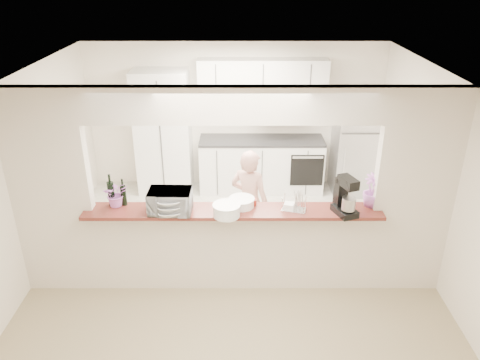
{
  "coord_description": "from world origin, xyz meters",
  "views": [
    {
      "loc": [
        0.08,
        -4.73,
        3.65
      ],
      "look_at": [
        0.08,
        0.3,
        1.3
      ],
      "focal_mm": 35.0,
      "sensor_mm": 36.0,
      "label": 1
    }
  ],
  "objects_px": {
    "toaster_oven": "(170,201)",
    "refrigerator": "(357,145)",
    "stand_mixer": "(345,197)",
    "person": "(250,202)"
  },
  "relations": [
    {
      "from": "toaster_oven",
      "to": "refrigerator",
      "type": "bearing_deg",
      "value": 46.33
    },
    {
      "from": "stand_mixer",
      "to": "person",
      "type": "distance_m",
      "value": 1.5
    },
    {
      "from": "toaster_oven",
      "to": "person",
      "type": "height_order",
      "value": "person"
    },
    {
      "from": "stand_mixer",
      "to": "refrigerator",
      "type": "bearing_deg",
      "value": 73.87
    },
    {
      "from": "refrigerator",
      "to": "toaster_oven",
      "type": "bearing_deg",
      "value": -135.0
    },
    {
      "from": "person",
      "to": "stand_mixer",
      "type": "bearing_deg",
      "value": 164.25
    },
    {
      "from": "refrigerator",
      "to": "person",
      "type": "distance_m",
      "value": 2.61
    },
    {
      "from": "refrigerator",
      "to": "person",
      "type": "relative_size",
      "value": 1.15
    },
    {
      "from": "refrigerator",
      "to": "toaster_oven",
      "type": "relative_size",
      "value": 3.55
    },
    {
      "from": "stand_mixer",
      "to": "person",
      "type": "bearing_deg",
      "value": 137.89
    }
  ]
}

